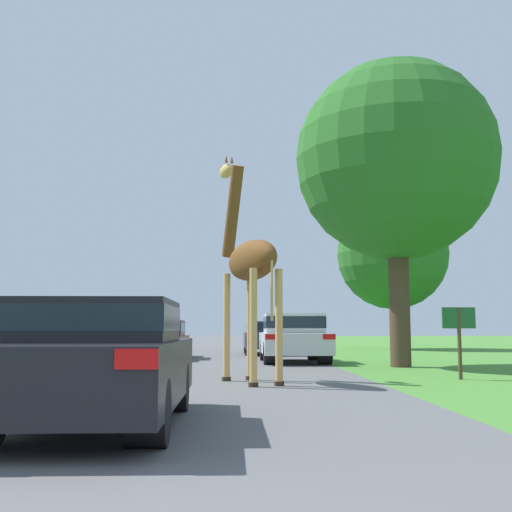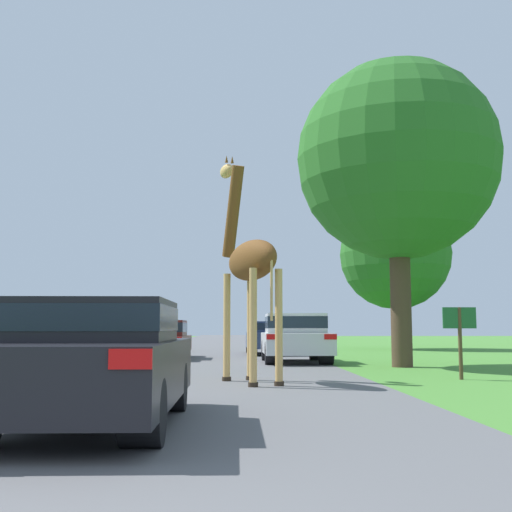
{
  "view_description": "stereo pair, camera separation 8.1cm",
  "coord_description": "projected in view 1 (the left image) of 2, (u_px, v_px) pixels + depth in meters",
  "views": [
    {
      "loc": [
        1.01,
        -1.38,
        1.07
      ],
      "look_at": [
        1.46,
        11.11,
        2.46
      ],
      "focal_mm": 45.0,
      "sensor_mm": 36.0,
      "label": 1
    },
    {
      "loc": [
        1.09,
        -1.38,
        1.07
      ],
      "look_at": [
        1.46,
        11.11,
        2.46
      ],
      "focal_mm": 45.0,
      "sensor_mm": 36.0,
      "label": 2
    }
  ],
  "objects": [
    {
      "name": "car_far_ahead",
      "position": [
        268.0,
        336.0,
        25.92
      ],
      "size": [
        1.93,
        4.43,
        1.31
      ],
      "color": "navy",
      "rests_on": "ground"
    },
    {
      "name": "car_verge_right",
      "position": [
        77.0,
        342.0,
        14.84
      ],
      "size": [
        1.71,
        3.94,
        1.34
      ],
      "color": "silver",
      "rests_on": "ground"
    },
    {
      "name": "giraffe_near_road",
      "position": [
        249.0,
        262.0,
        12.69
      ],
      "size": [
        1.38,
        2.72,
        4.81
      ],
      "rotation": [
        0.0,
        0.0,
        0.36
      ],
      "color": "tan",
      "rests_on": "ground"
    },
    {
      "name": "car_lead_maroon",
      "position": [
        94.0,
        358.0,
        7.02
      ],
      "size": [
        1.88,
        4.2,
        1.37
      ],
      "color": "black",
      "rests_on": "ground"
    },
    {
      "name": "road",
      "position": [
        212.0,
        350.0,
        31.01
      ],
      "size": [
        7.65,
        120.0,
        0.0
      ],
      "color": "#5B5B5E",
      "rests_on": "ground"
    },
    {
      "name": "tree_right_cluster",
      "position": [
        396.0,
        161.0,
        18.06
      ],
      "size": [
        5.64,
        5.64,
        8.59
      ],
      "color": "#4C3828",
      "rests_on": "ground"
    },
    {
      "name": "sign_post",
      "position": [
        459.0,
        329.0,
        13.35
      ],
      "size": [
        0.7,
        0.08,
        1.49
      ],
      "color": "#4C3823",
      "rests_on": "ground"
    },
    {
      "name": "car_queue_right",
      "position": [
        294.0,
        337.0,
        19.8
      ],
      "size": [
        1.96,
        4.08,
        1.49
      ],
      "color": "silver",
      "rests_on": "ground"
    },
    {
      "name": "tree_left_edge",
      "position": [
        392.0,
        254.0,
        32.25
      ],
      "size": [
        5.54,
        5.54,
        7.52
      ],
      "color": "#4C3828",
      "rests_on": "ground"
    },
    {
      "name": "car_queue_left",
      "position": [
        160.0,
        338.0,
        22.16
      ],
      "size": [
        1.74,
        4.42,
        1.32
      ],
      "color": "#561914",
      "rests_on": "ground"
    },
    {
      "name": "car_rear_follower",
      "position": [
        144.0,
        335.0,
        29.38
      ],
      "size": [
        1.88,
        4.44,
        1.36
      ],
      "color": "maroon",
      "rests_on": "ground"
    }
  ]
}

